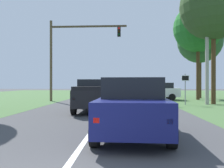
# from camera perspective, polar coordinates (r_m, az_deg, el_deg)

# --- Properties ---
(ground_plane) EXTENTS (120.00, 120.00, 0.00)m
(ground_plane) POSITION_cam_1_polar(r_m,az_deg,el_deg) (13.39, -1.91, -7.13)
(ground_plane) COLOR #424244
(red_suv_near) EXTENTS (2.37, 4.94, 1.86)m
(red_suv_near) POSITION_cam_1_polar(r_m,az_deg,el_deg) (7.69, 5.10, -5.14)
(red_suv_near) COLOR navy
(red_suv_near) RESTS_ON ground_plane
(pickup_truck_lead) EXTENTS (2.40, 5.08, 1.93)m
(pickup_truck_lead) POSITION_cam_1_polar(r_m,az_deg,el_deg) (13.99, -4.19, -2.73)
(pickup_truck_lead) COLOR black
(pickup_truck_lead) RESTS_ON ground_plane
(traffic_light) EXTENTS (7.42, 0.40, 7.76)m
(traffic_light) POSITION_cam_1_polar(r_m,az_deg,el_deg) (22.76, -10.23, 8.76)
(traffic_light) COLOR brown
(traffic_light) RESTS_ON ground_plane
(keep_moving_sign) EXTENTS (0.60, 0.09, 2.47)m
(keep_moving_sign) POSITION_cam_1_polar(r_m,az_deg,el_deg) (19.12, 17.66, -0.22)
(keep_moving_sign) COLOR gray
(keep_moving_sign) RESTS_ON ground_plane
(oak_tree_right) EXTENTS (5.10, 5.10, 9.19)m
(oak_tree_right) POSITION_cam_1_polar(r_m,az_deg,el_deg) (28.93, 20.89, 9.90)
(oak_tree_right) COLOR #4C351E
(oak_tree_right) RESTS_ON ground_plane
(crossing_suv_far) EXTENTS (4.56, 2.17, 1.78)m
(crossing_suv_far) POSITION_cam_1_polar(r_m,az_deg,el_deg) (24.40, 11.10, -1.67)
(crossing_suv_far) COLOR silver
(crossing_suv_far) RESTS_ON ground_plane
(utility_pole_right) EXTENTS (0.28, 0.28, 10.49)m
(utility_pole_right) POSITION_cam_1_polar(r_m,az_deg,el_deg) (20.49, 22.43, 10.10)
(utility_pole_right) COLOR #9E998E
(utility_pole_right) RESTS_ON ground_plane
(extra_tree_1) EXTENTS (5.45, 5.45, 10.76)m
(extra_tree_1) POSITION_cam_1_polar(r_m,az_deg,el_deg) (21.62, 23.79, 17.11)
(extra_tree_1) COLOR #4C351E
(extra_tree_1) RESTS_ON ground_plane
(extra_tree_2) EXTENTS (5.08, 5.08, 10.08)m
(extra_tree_2) POSITION_cam_1_polar(r_m,az_deg,el_deg) (26.38, 20.48, 12.84)
(extra_tree_2) COLOR #4C351E
(extra_tree_2) RESTS_ON ground_plane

